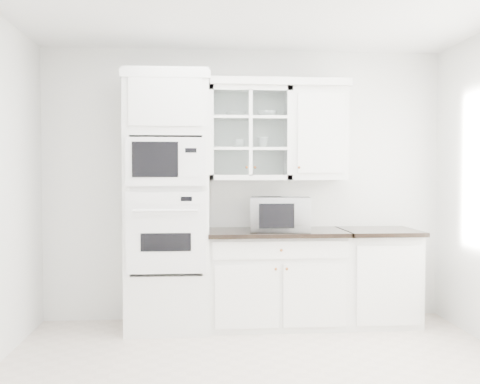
{
  "coord_description": "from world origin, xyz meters",
  "views": [
    {
      "loc": [
        -0.46,
        -3.62,
        1.46
      ],
      "look_at": [
        -0.1,
        1.05,
        1.3
      ],
      "focal_mm": 40.0,
      "sensor_mm": 36.0,
      "label": 1
    }
  ],
  "objects": [
    {
      "name": "room_shell",
      "position": [
        0.0,
        0.43,
        1.78
      ],
      "size": [
        4.0,
        3.5,
        2.7
      ],
      "color": "white",
      "rests_on": "ground"
    },
    {
      "name": "cup_b",
      "position": [
        0.17,
        1.57,
        1.76
      ],
      "size": [
        0.12,
        0.12,
        0.11
      ],
      "primitive_type": "imported",
      "rotation": [
        0.0,
        0.0,
        -0.01
      ],
      "color": "white",
      "rests_on": "upper_cabinet_glass"
    },
    {
      "name": "upper_cabinet_glass",
      "position": [
        0.03,
        1.58,
        1.85
      ],
      "size": [
        0.8,
        0.33,
        0.9
      ],
      "color": "white",
      "rests_on": "room_shell"
    },
    {
      "name": "extra_base_cabinet",
      "position": [
        1.28,
        1.45,
        0.46
      ],
      "size": [
        0.72,
        0.67,
        0.92
      ],
      "color": "white",
      "rests_on": "ground"
    },
    {
      "name": "ground",
      "position": [
        0.0,
        0.0,
        0.01
      ],
      "size": [
        4.0,
        3.5,
        0.01
      ],
      "primitive_type": "cube",
      "color": "beige",
      "rests_on": "ground"
    },
    {
      "name": "crown_molding",
      "position": [
        -0.07,
        1.56,
        2.33
      ],
      "size": [
        2.14,
        0.38,
        0.07
      ],
      "primitive_type": "cube",
      "color": "white",
      "rests_on": "room_shell"
    },
    {
      "name": "bowl_a",
      "position": [
        -0.1,
        1.57,
        2.03
      ],
      "size": [
        0.22,
        0.22,
        0.05
      ],
      "primitive_type": "imported",
      "rotation": [
        0.0,
        0.0,
        0.16
      ],
      "color": "white",
      "rests_on": "upper_cabinet_glass"
    },
    {
      "name": "cup_a",
      "position": [
        -0.07,
        1.58,
        1.75
      ],
      "size": [
        0.14,
        0.14,
        0.09
      ],
      "primitive_type": "imported",
      "rotation": [
        0.0,
        0.0,
        0.28
      ],
      "color": "white",
      "rests_on": "upper_cabinet_glass"
    },
    {
      "name": "bowl_b",
      "position": [
        0.2,
        1.57,
        2.04
      ],
      "size": [
        0.25,
        0.25,
        0.06
      ],
      "primitive_type": "imported",
      "rotation": [
        0.0,
        0.0,
        0.33
      ],
      "color": "white",
      "rests_on": "upper_cabinet_glass"
    },
    {
      "name": "countertop_microwave",
      "position": [
        0.31,
        1.4,
        1.08
      ],
      "size": [
        0.61,
        0.53,
        0.32
      ],
      "primitive_type": "imported",
      "rotation": [
        0.0,
        0.0,
        3.0
      ],
      "color": "white",
      "rests_on": "base_cabinet_run"
    },
    {
      "name": "base_cabinet_run",
      "position": [
        0.28,
        1.45,
        0.46
      ],
      "size": [
        1.32,
        0.67,
        0.92
      ],
      "color": "white",
      "rests_on": "ground"
    },
    {
      "name": "oven_column",
      "position": [
        -0.75,
        1.42,
        1.2
      ],
      "size": [
        0.76,
        0.68,
        2.4
      ],
      "color": "white",
      "rests_on": "ground"
    },
    {
      "name": "upper_cabinet_solid",
      "position": [
        0.71,
        1.58,
        1.85
      ],
      "size": [
        0.55,
        0.33,
        0.9
      ],
      "primitive_type": "cube",
      "color": "white",
      "rests_on": "room_shell"
    }
  ]
}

